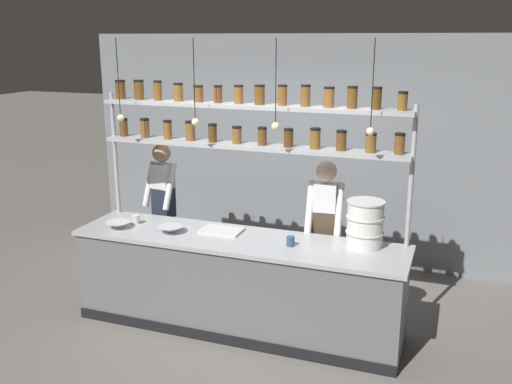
# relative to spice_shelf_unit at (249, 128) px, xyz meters

# --- Properties ---
(ground_plane) EXTENTS (40.00, 40.00, 0.00)m
(ground_plane) POSITION_rel_spice_shelf_unit_xyz_m (0.00, -0.33, -1.92)
(ground_plane) COLOR slate
(back_wall) EXTENTS (5.60, 0.12, 2.80)m
(back_wall) POSITION_rel_spice_shelf_unit_xyz_m (0.00, 1.75, -0.52)
(back_wall) COLOR gray
(back_wall) RESTS_ON ground_plane
(prep_counter) EXTENTS (3.20, 0.76, 0.92)m
(prep_counter) POSITION_rel_spice_shelf_unit_xyz_m (0.00, -0.33, -1.46)
(prep_counter) COLOR slate
(prep_counter) RESTS_ON ground_plane
(spice_shelf_unit) EXTENTS (3.09, 0.28, 2.34)m
(spice_shelf_unit) POSITION_rel_spice_shelf_unit_xyz_m (0.00, 0.00, 0.00)
(spice_shelf_unit) COLOR #ADAFB5
(spice_shelf_unit) RESTS_ON ground_plane
(chef_left) EXTENTS (0.39, 0.32, 1.62)m
(chef_left) POSITION_rel_spice_shelf_unit_xyz_m (-1.21, 0.42, -0.99)
(chef_left) COLOR black
(chef_left) RESTS_ON ground_plane
(chef_center) EXTENTS (0.38, 0.30, 1.61)m
(chef_center) POSITION_rel_spice_shelf_unit_xyz_m (0.71, 0.21, -1.00)
(chef_center) COLOR black
(chef_center) RESTS_ON ground_plane
(container_stack) EXTENTS (0.34, 0.34, 0.43)m
(container_stack) POSITION_rel_spice_shelf_unit_xyz_m (1.16, -0.14, -0.78)
(container_stack) COLOR white
(container_stack) RESTS_ON prep_counter
(cutting_board) EXTENTS (0.40, 0.26, 0.02)m
(cutting_board) POSITION_rel_spice_shelf_unit_xyz_m (-0.22, -0.21, -0.98)
(cutting_board) COLOR silver
(cutting_board) RESTS_ON prep_counter
(prep_bowl_near_left) EXTENTS (0.25, 0.25, 0.07)m
(prep_bowl_near_left) POSITION_rel_spice_shelf_unit_xyz_m (-0.67, -0.41, -0.96)
(prep_bowl_near_left) COLOR silver
(prep_bowl_near_left) RESTS_ON prep_counter
(prep_bowl_center_front) EXTENTS (0.24, 0.24, 0.07)m
(prep_bowl_center_front) POSITION_rel_spice_shelf_unit_xyz_m (-1.22, -0.46, -0.96)
(prep_bowl_center_front) COLOR silver
(prep_bowl_center_front) RESTS_ON prep_counter
(serving_cup_front) EXTENTS (0.08, 0.08, 0.09)m
(serving_cup_front) POSITION_rel_spice_shelf_unit_xyz_m (-1.13, -0.28, -0.95)
(serving_cup_front) COLOR silver
(serving_cup_front) RESTS_ON prep_counter
(serving_cup_by_board) EXTENTS (0.07, 0.07, 0.09)m
(serving_cup_by_board) POSITION_rel_spice_shelf_unit_xyz_m (0.53, -0.36, -0.95)
(serving_cup_by_board) COLOR #334C70
(serving_cup_by_board) RESTS_ON prep_counter
(pendant_light_row) EXTENTS (2.47, 0.07, 0.78)m
(pendant_light_row) POSITION_rel_spice_shelf_unit_xyz_m (-0.01, -0.33, 0.13)
(pendant_light_row) COLOR black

